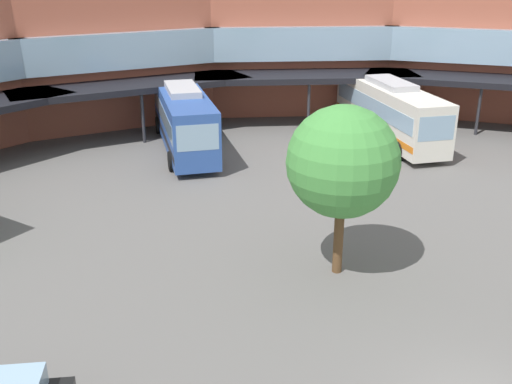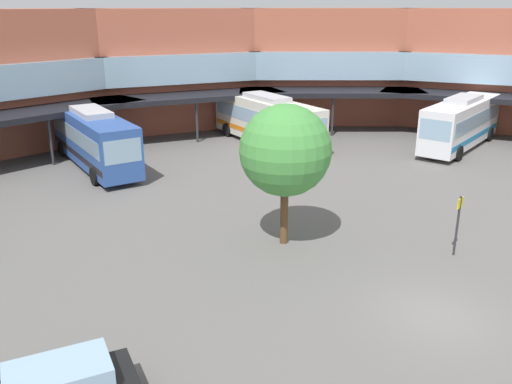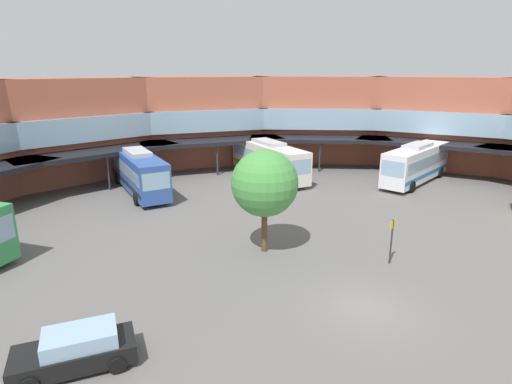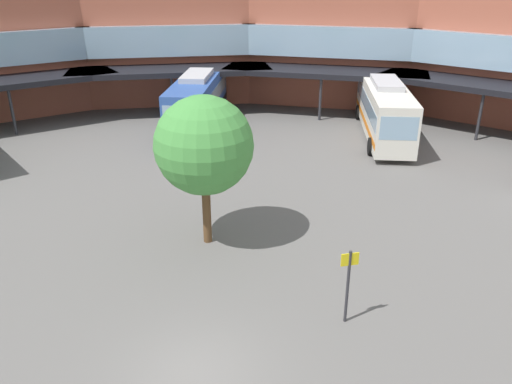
% 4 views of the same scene
% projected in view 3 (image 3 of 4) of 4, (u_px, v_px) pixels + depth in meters
% --- Properties ---
extents(ground_plane, '(118.41, 118.41, 0.00)m').
position_uv_depth(ground_plane, '(364.00, 308.00, 19.90)').
color(ground_plane, '#605E5B').
extents(station_building, '(75.83, 41.82, 10.06)m').
position_uv_depth(station_building, '(189.00, 141.00, 35.59)').
color(station_building, '#AD5942').
rests_on(station_building, ground).
extents(bus_0, '(11.09, 5.50, 3.91)m').
position_uv_depth(bus_0, '(416.00, 163.00, 41.24)').
color(bus_0, white).
rests_on(bus_0, ground).
extents(bus_1, '(3.22, 11.63, 3.90)m').
position_uv_depth(bus_1, '(139.00, 171.00, 38.14)').
color(bus_1, '#2D519E').
rests_on(bus_1, ground).
extents(bus_2, '(3.20, 11.99, 3.87)m').
position_uv_depth(bus_2, '(269.00, 159.00, 43.23)').
color(bus_2, silver).
rests_on(bus_2, ground).
extents(parked_car, '(4.64, 2.59, 1.53)m').
position_uv_depth(parked_car, '(76.00, 350.00, 15.74)').
color(parked_car, black).
rests_on(parked_car, ground).
extents(plaza_tree, '(4.03, 4.03, 6.38)m').
position_uv_depth(plaza_tree, '(265.00, 184.00, 24.89)').
color(plaza_tree, brown).
rests_on(plaza_tree, ground).
extents(stop_sign_post, '(0.59, 0.19, 2.71)m').
position_uv_depth(stop_sign_post, '(392.00, 237.00, 23.96)').
color(stop_sign_post, '#2D2D33').
rests_on(stop_sign_post, ground).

